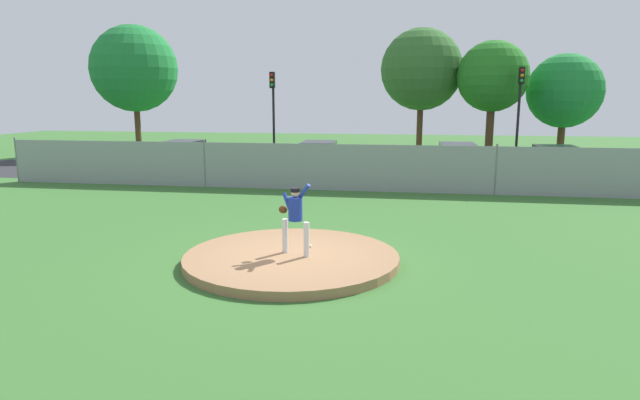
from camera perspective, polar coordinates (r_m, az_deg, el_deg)
The scene contains 17 objects.
ground_plane at distance 18.28m, azimuth 1.01°, elevation -1.10°, with size 80.00×80.00×0.00m, color #386B2D.
asphalt_strip at distance 26.59m, azimuth 3.70°, elevation 2.61°, with size 44.00×7.00×0.01m, color #2B2B2D.
pitchers_mound at distance 12.53m, azimuth -3.04°, elevation -6.18°, with size 4.97×4.97×0.21m, color #99704C.
pitcher_youth at distance 12.23m, azimuth -2.68°, elevation -1.45°, with size 0.78×0.39×1.67m.
baseball at distance 13.02m, azimuth -1.05°, elevation -4.88°, with size 0.07×0.07×0.07m, color white.
chainlink_fence at distance 22.03m, azimuth 2.55°, elevation 3.45°, with size 30.00×0.07×2.02m.
parked_car_champagne at distance 26.25m, azimuth 14.33°, elevation 3.93°, with size 1.82×4.57×1.66m.
parked_car_navy at distance 26.75m, azimuth 23.73°, elevation 3.45°, with size 2.03×4.26×1.62m.
parked_car_red at distance 28.26m, azimuth -14.31°, elevation 4.37°, with size 1.89×4.12×1.64m.
parked_car_white at distance 26.51m, azimuth -0.12°, elevation 4.32°, with size 1.94×4.16×1.67m.
traffic_cone_orange at distance 26.22m, azimuth 10.24°, elevation 2.92°, with size 0.40×0.40×0.55m.
traffic_light_near at distance 31.24m, azimuth -5.01°, elevation 10.31°, with size 0.28×0.46×5.22m.
traffic_light_far at distance 31.34m, azimuth 20.42°, elevation 9.89°, with size 0.28×0.46×5.40m.
tree_tall_centre at distance 39.46m, azimuth -19.10°, elevation 13.02°, with size 5.79×5.79×8.62m.
tree_bushy_near at distance 34.73m, azimuth 10.72°, elevation 13.43°, with size 5.03×5.03×8.02m.
tree_broad_left at distance 33.46m, azimuth 17.85°, elevation 12.32°, with size 4.09×4.09×7.05m.
tree_broad_right at distance 35.69m, azimuth 24.53°, elevation 10.46°, with size 4.38×4.38×6.38m.
Camera 1 is at (2.61, -11.70, 3.74)m, focal length 30.17 mm.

